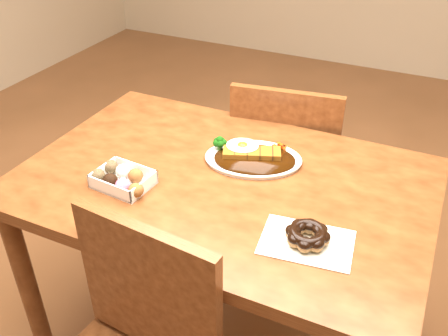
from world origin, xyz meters
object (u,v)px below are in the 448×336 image
at_px(chair_far, 286,168).
at_px(table, 223,205).
at_px(donut_box, 122,179).
at_px(katsu_curry_plate, 252,156).
at_px(pon_de_ring, 307,236).

bearing_deg(chair_far, table, 78.60).
height_order(table, donut_box, donut_box).
bearing_deg(donut_box, katsu_curry_plate, 44.52).
relative_size(katsu_curry_plate, pon_de_ring, 1.40).
distance_m(chair_far, katsu_curry_plate, 0.50).
relative_size(chair_far, pon_de_ring, 3.56).
height_order(chair_far, donut_box, chair_far).
height_order(katsu_curry_plate, pon_de_ring, katsu_curry_plate).
height_order(donut_box, pon_de_ring, same).
xyz_separation_m(chair_far, katsu_curry_plate, (0.01, -0.41, 0.29)).
xyz_separation_m(table, chair_far, (0.03, 0.54, -0.17)).
bearing_deg(chair_far, katsu_curry_plate, 82.94).
bearing_deg(katsu_curry_plate, pon_de_ring, -47.54).
height_order(chair_far, katsu_curry_plate, chair_far).
xyz_separation_m(katsu_curry_plate, pon_de_ring, (0.27, -0.30, 0.01)).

